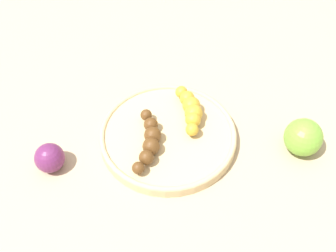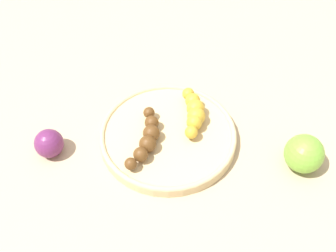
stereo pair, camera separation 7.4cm
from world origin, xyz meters
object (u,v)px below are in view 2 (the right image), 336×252
plum_purple (49,143)px  apple_green (304,154)px  banana_overripe (147,138)px  fruit_bowl (168,135)px  banana_spotted (194,112)px

plum_purple → apple_green: (0.12, 0.43, 0.01)m
banana_overripe → fruit_bowl: bearing=47.2°
banana_spotted → apple_green: apple_green is taller
banana_overripe → banana_spotted: (-0.04, 0.10, 0.00)m
banana_overripe → banana_spotted: 0.10m
banana_overripe → plum_purple: plum_purple is taller
banana_spotted → plum_purple: banana_spotted is taller
plum_purple → apple_green: apple_green is taller
fruit_bowl → banana_overripe: bearing=-67.6°
fruit_bowl → banana_overripe: 0.05m
apple_green → plum_purple: bearing=-105.3°
banana_spotted → banana_overripe: bearing=-146.2°
fruit_bowl → banana_spotted: size_ratio=2.11×
banana_spotted → apple_green: 0.21m
plum_purple → apple_green: bearing=74.7°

